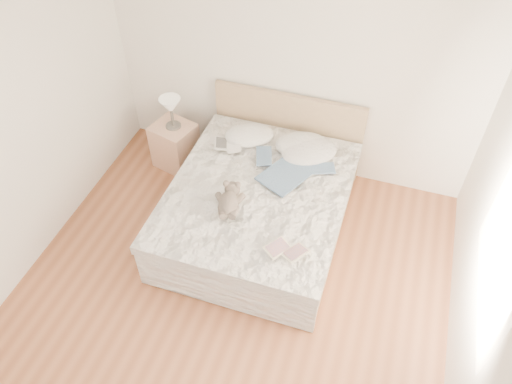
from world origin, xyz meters
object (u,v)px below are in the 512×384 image
photo_book (228,145)px  childrens_book (286,251)px  nightstand (175,145)px  table_lamp (171,107)px  bed (261,204)px  teddy_bear (229,208)px

photo_book → childrens_book: size_ratio=0.92×
nightstand → table_lamp: (0.01, 0.01, 0.55)m
table_lamp → childrens_book: 2.19m
table_lamp → bed: bearing=-26.0°
bed → childrens_book: 0.94m
childrens_book → teddy_bear: size_ratio=0.93×
photo_book → teddy_bear: teddy_bear is taller
nightstand → teddy_bear: teddy_bear is taller
table_lamp → photo_book: table_lamp is taller
nightstand → photo_book: photo_book is taller
photo_book → teddy_bear: bearing=-88.5°
photo_book → childrens_book: 1.52m
bed → nightstand: bearing=154.5°
bed → teddy_bear: bearing=-111.2°
childrens_book → bed: bearing=156.6°
nightstand → photo_book: (0.75, -0.18, 0.35)m
table_lamp → nightstand: bearing=-152.4°
table_lamp → teddy_bear: size_ratio=1.07×
nightstand → photo_book: size_ratio=1.84×
teddy_bear → table_lamp: bearing=120.5°
table_lamp → childrens_book: (1.71, -1.35, -0.20)m
bed → nightstand: size_ratio=3.83×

